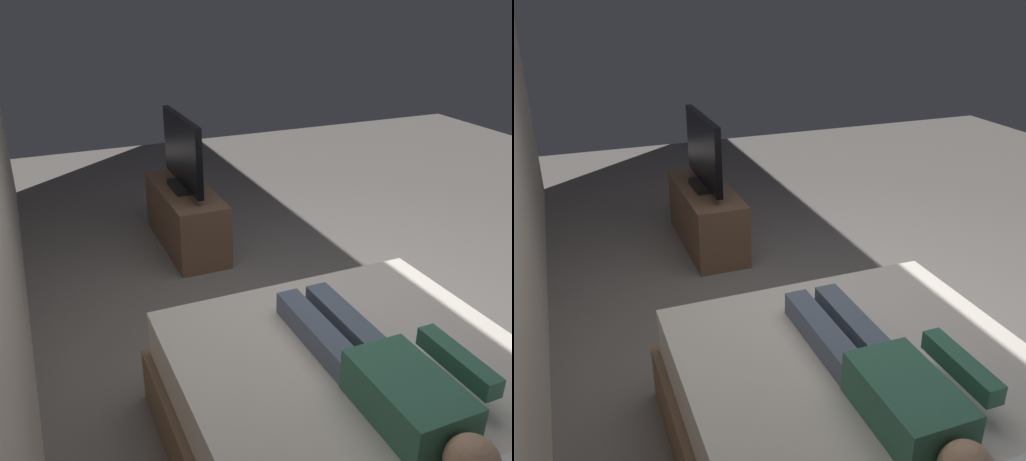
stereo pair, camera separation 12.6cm
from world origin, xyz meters
TOP-DOWN VIEW (x-y plane):
  - ground_plane at (0.00, 0.00)m, footprint 10.00×10.00m
  - bed at (-1.02, 0.33)m, footprint 2.05×1.59m
  - person at (-0.99, 0.35)m, footprint 1.26×0.46m
  - remote at (-0.84, -0.06)m, footprint 0.15×0.04m
  - tv_stand at (1.73, 0.37)m, footprint 1.10×0.40m
  - tv at (1.73, 0.37)m, footprint 0.88×0.20m

SIDE VIEW (x-z plane):
  - ground_plane at x=0.00m, z-range 0.00..0.00m
  - tv_stand at x=1.73m, z-range 0.00..0.50m
  - bed at x=-1.02m, z-range -0.01..0.53m
  - remote at x=-0.84m, z-range 0.54..0.56m
  - person at x=-0.99m, z-range 0.53..0.71m
  - tv at x=1.73m, z-range 0.49..1.08m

